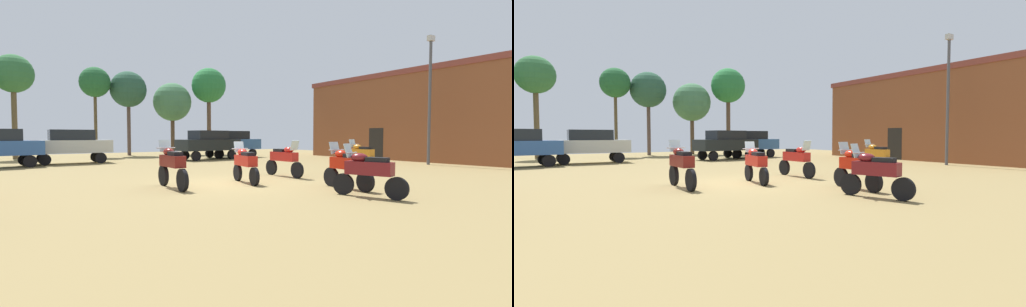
% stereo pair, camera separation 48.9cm
% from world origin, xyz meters
% --- Properties ---
extents(ground_plane, '(44.00, 52.00, 0.02)m').
position_xyz_m(ground_plane, '(0.00, 0.00, 0.01)').
color(ground_plane, olive).
extents(brick_building, '(6.12, 15.91, 5.99)m').
position_xyz_m(brick_building, '(18.00, 4.40, 3.00)').
color(brick_building, brown).
rests_on(brick_building, ground).
extents(motorcycle_2, '(0.66, 2.09, 1.44)m').
position_xyz_m(motorcycle_2, '(0.51, -0.27, 0.73)').
color(motorcycle_2, black).
rests_on(motorcycle_2, ground).
extents(motorcycle_3, '(0.62, 2.27, 1.51)m').
position_xyz_m(motorcycle_3, '(-2.10, -0.12, 0.76)').
color(motorcycle_3, black).
rests_on(motorcycle_3, ground).
extents(motorcycle_6, '(0.62, 2.26, 1.47)m').
position_xyz_m(motorcycle_6, '(2.90, 0.61, 0.74)').
color(motorcycle_6, black).
rests_on(motorcycle_6, ground).
extents(motorcycle_7, '(0.62, 2.16, 1.47)m').
position_xyz_m(motorcycle_7, '(8.02, 1.06, 0.74)').
color(motorcycle_7, black).
rests_on(motorcycle_7, ground).
extents(motorcycle_8, '(0.81, 2.03, 1.44)m').
position_xyz_m(motorcycle_8, '(1.67, -4.63, 0.72)').
color(motorcycle_8, black).
rests_on(motorcycle_8, ground).
extents(motorcycle_10, '(0.62, 2.09, 1.45)m').
position_xyz_m(motorcycle_10, '(2.37, -3.23, 0.73)').
color(motorcycle_10, black).
rests_on(motorcycle_10, ground).
extents(car_1, '(4.51, 2.37, 2.00)m').
position_xyz_m(car_1, '(-7.01, 11.87, 1.19)').
color(car_1, black).
rests_on(car_1, ground).
extents(car_2, '(4.32, 1.85, 2.00)m').
position_xyz_m(car_2, '(7.65, 13.24, 1.19)').
color(car_2, black).
rests_on(car_2, ground).
extents(car_3, '(4.31, 1.82, 2.00)m').
position_xyz_m(car_3, '(-3.27, 13.06, 1.19)').
color(car_3, black).
rests_on(car_3, ground).
extents(car_4, '(4.50, 2.36, 2.00)m').
position_xyz_m(car_4, '(5.14, 11.98, 1.19)').
color(car_4, black).
rests_on(car_4, ground).
extents(tree_1, '(2.69, 2.69, 7.39)m').
position_xyz_m(tree_1, '(-5.99, 20.38, 5.95)').
color(tree_1, brown).
rests_on(tree_1, ground).
extents(tree_3, '(2.35, 2.35, 7.02)m').
position_xyz_m(tree_3, '(-0.63, 20.20, 5.79)').
color(tree_3, brown).
rests_on(tree_3, ground).
extents(tree_7, '(2.95, 2.95, 6.97)m').
position_xyz_m(tree_7, '(2.00, 20.47, 5.46)').
color(tree_7, brown).
rests_on(tree_7, ground).
extents(tree_8, '(3.10, 3.10, 7.75)m').
position_xyz_m(tree_8, '(8.86, 19.40, 6.13)').
color(tree_8, brown).
rests_on(tree_8, ground).
extents(tree_9, '(3.33, 3.33, 6.27)m').
position_xyz_m(tree_9, '(5.72, 20.26, 4.59)').
color(tree_9, '#4D3A28').
rests_on(tree_9, ground).
extents(lamp_post, '(0.44, 0.24, 7.26)m').
position_xyz_m(lamp_post, '(13.55, 0.95, 4.05)').
color(lamp_post, '#47474C').
rests_on(lamp_post, ground).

